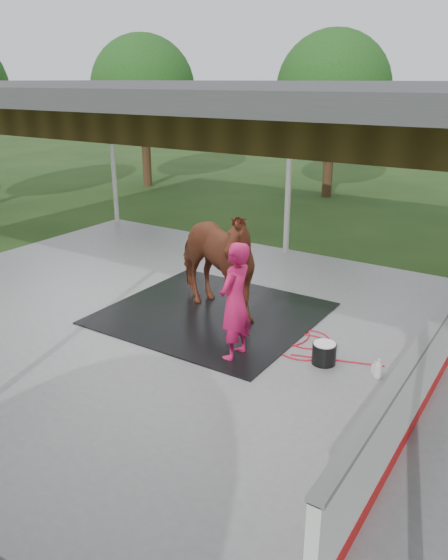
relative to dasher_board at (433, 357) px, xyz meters
The scene contains 12 objects.
ground 4.64m from the dasher_board, behind, with size 100.00×100.00×0.00m, color #1E3814.
concrete_slab 4.63m from the dasher_board, behind, with size 12.00×10.00×0.05m, color slate.
pavilion_structure 5.70m from the dasher_board, behind, with size 12.60×10.60×4.05m.
dasher_board is the anchor object (origin of this frame).
tree_belt 5.43m from the dasher_board, 168.18° to the left, with size 28.00×28.00×5.80m.
rubber_mat 4.10m from the dasher_board, behind, with size 3.66×3.43×0.03m, color black.
horse 4.10m from the dasher_board, behind, with size 1.11×2.44×2.06m, color brown.
handler 2.89m from the dasher_board, 167.78° to the right, with size 0.68×0.45×1.86m, color #B9134C.
wash_bucket 1.59m from the dasher_board, behind, with size 0.37×0.37×0.34m.
soap_bottle_a 0.82m from the dasher_board, behind, with size 0.12×0.12×0.31m, color silver.
soap_bottle_b 0.91m from the dasher_board, behind, with size 0.09×0.09×0.20m, color #338CD8.
hose_coil 2.52m from the dasher_board, 169.45° to the left, with size 2.52×1.26×0.02m.
Camera 1 is at (5.79, -7.07, 4.14)m, focal length 35.00 mm.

